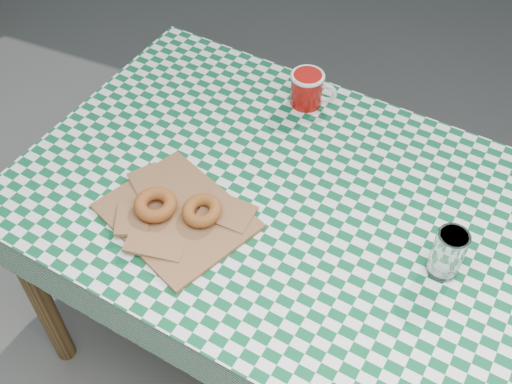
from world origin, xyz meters
The scene contains 8 objects.
ground centered at (0.00, 0.00, 0.00)m, with size 60.00×60.00×0.00m, color #575651.
table centered at (-0.08, -0.10, 0.38)m, with size 1.32×0.88×0.75m, color #58311E.
tablecloth centered at (-0.08, -0.10, 0.75)m, with size 1.34×0.90×0.01m, color #0D542E.
paper_bag centered at (-0.30, -0.26, 0.76)m, with size 0.33×0.27×0.02m, color #90603F.
bagel_front centered at (-0.35, -0.27, 0.79)m, with size 0.10×0.10×0.03m, color #93501E.
bagel_back centered at (-0.24, -0.24, 0.79)m, with size 0.09×0.09×0.03m, color #9F5020.
coffee_mug centered at (-0.17, 0.25, 0.81)m, with size 0.18×0.18×0.10m, color #A10F0A, non-canonical shape.
drinking_glass centered at (0.30, -0.15, 0.82)m, with size 0.07×0.07×0.12m, color white.
Camera 1 is at (0.24, -1.03, 1.91)m, focal length 43.68 mm.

